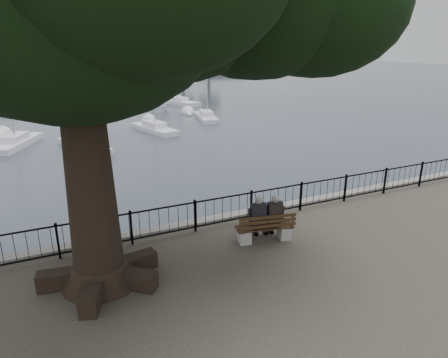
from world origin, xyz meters
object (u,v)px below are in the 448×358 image
person_right (273,218)px  person_left (257,220)px  bench (265,231)px  lion_monument (89,77)px

person_right → person_left: bearing=168.0°
bench → lion_monument: (1.34, 48.91, 1.08)m
bench → person_right: 0.46m
bench → person_right: (0.29, 0.04, 0.35)m
person_left → bench: bearing=-35.0°
person_right → lion_monument: lion_monument is taller
lion_monument → bench: bearing=-91.6°
person_right → lion_monument: bearing=88.8°
person_left → person_right: size_ratio=1.00×
person_left → lion_monument: lion_monument is taller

